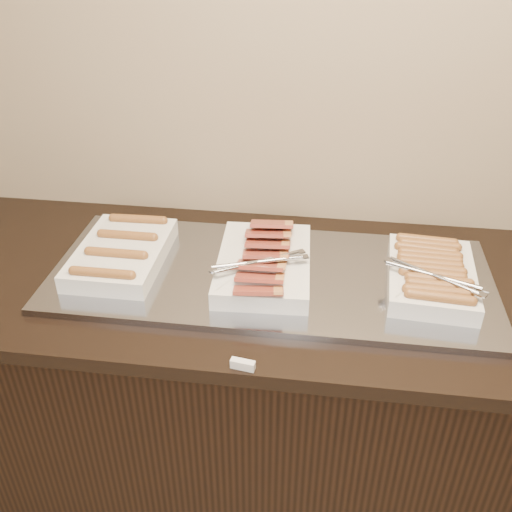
# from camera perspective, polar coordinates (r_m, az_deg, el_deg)

# --- Properties ---
(counter) EXTENTS (2.06, 0.76, 0.90)m
(counter) POSITION_cam_1_polar(r_m,az_deg,el_deg) (1.87, 1.51, -13.63)
(counter) COLOR black
(counter) RESTS_ON ground
(warming_tray) EXTENTS (1.20, 0.50, 0.02)m
(warming_tray) POSITION_cam_1_polar(r_m,az_deg,el_deg) (1.57, 1.48, -1.95)
(warming_tray) COLOR gray
(warming_tray) RESTS_ON counter
(dish_left) EXTENTS (0.23, 0.35, 0.07)m
(dish_left) POSITION_cam_1_polar(r_m,az_deg,el_deg) (1.64, -13.27, 0.31)
(dish_left) COLOR silver
(dish_left) RESTS_ON warming_tray
(dish_center) EXTENTS (0.27, 0.40, 0.09)m
(dish_center) POSITION_cam_1_polar(r_m,az_deg,el_deg) (1.55, 0.77, -0.68)
(dish_center) COLOR silver
(dish_center) RESTS_ON warming_tray
(dish_right) EXTENTS (0.26, 0.34, 0.08)m
(dish_right) POSITION_cam_1_polar(r_m,az_deg,el_deg) (1.56, 17.15, -1.77)
(dish_right) COLOR silver
(dish_right) RESTS_ON warming_tray
(label_holder) EXTENTS (0.06, 0.02, 0.02)m
(label_holder) POSITION_cam_1_polar(r_m,az_deg,el_deg) (1.29, -1.33, -10.80)
(label_holder) COLOR silver
(label_holder) RESTS_ON counter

